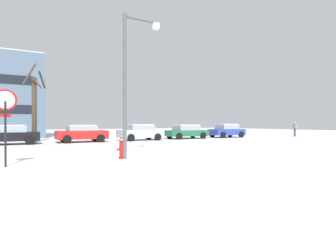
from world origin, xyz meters
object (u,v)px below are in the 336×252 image
stop_sign (5,112)px  parked_car_silver (140,132)px  parked_car_green (186,131)px  parked_car_black (10,135)px  parked_car_red (82,133)px  fire_hydrant (122,149)px  pedestrian_crossing (295,128)px  street_lamp (131,72)px  parked_car_blue (227,131)px

stop_sign → parked_car_silver: (10.91, 11.92, -1.20)m
parked_car_silver → parked_car_green: (5.20, 0.20, -0.02)m
parked_car_black → parked_car_red: size_ratio=0.97×
stop_sign → parked_car_black: bearing=87.6°
stop_sign → fire_hydrant: 4.71m
parked_car_green → pedestrian_crossing: size_ratio=2.51×
stop_sign → parked_car_red: stop_sign is taller
parked_car_black → parked_car_green: parked_car_black is taller
parked_car_silver → pedestrian_crossing: bearing=-7.4°
street_lamp → parked_car_silver: 13.67m
fire_hydrant → street_lamp: 3.44m
street_lamp → parked_car_green: size_ratio=1.46×
street_lamp → parked_car_black: (-4.34, 12.10, -3.13)m
parked_car_red → parked_car_blue: parked_car_blue is taller
parked_car_black → pedestrian_crossing: bearing=-5.3°
street_lamp → pedestrian_crossing: 26.77m
street_lamp → parked_car_red: street_lamp is taller
parked_car_red → fire_hydrant: bearing=-96.0°
stop_sign → street_lamp: size_ratio=0.44×
parked_car_black → parked_car_blue: size_ratio=1.01×
stop_sign → parked_car_silver: 16.21m
street_lamp → stop_sign: bearing=-179.2°
parked_car_blue → street_lamp: bearing=-144.4°
parked_car_red → parked_car_green: bearing=-0.2°
parked_car_green → fire_hydrant: bearing=-134.3°
stop_sign → parked_car_green: 20.20m
fire_hydrant → street_lamp: street_lamp is taller
parked_car_green → parked_car_black: bearing=179.8°
stop_sign → fire_hydrant: bearing=2.3°
parked_car_black → street_lamp: bearing=-70.3°
fire_hydrant → parked_car_red: parked_car_red is taller
stop_sign → pedestrian_crossing: stop_sign is taller
parked_car_black → pedestrian_crossing: (29.25, -2.70, 0.29)m
stop_sign → parked_car_black: stop_sign is taller
street_lamp → parked_car_blue: bearing=35.6°
parked_car_green → stop_sign: bearing=-143.1°
parked_car_blue → pedestrian_crossing: pedestrian_crossing is taller
fire_hydrant → parked_car_red: bearing=84.0°
parked_car_silver → parked_car_blue: size_ratio=1.02×
stop_sign → pedestrian_crossing: size_ratio=1.59×
fire_hydrant → parked_car_green: parked_car_green is taller
pedestrian_crossing → street_lamp: bearing=-159.3°
parked_car_silver → pedestrian_crossing: pedestrian_crossing is taller
fire_hydrant → pedestrian_crossing: bearing=20.2°
parked_car_silver → parked_car_blue: bearing=-0.4°
parked_car_green → parked_car_blue: (5.20, -0.26, 0.03)m
fire_hydrant → pedestrian_crossing: size_ratio=0.51×
street_lamp → parked_car_red: (0.86, 12.08, -3.13)m
stop_sign → pedestrian_crossing: bearing=17.6°
fire_hydrant → parked_car_blue: parked_car_blue is taller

